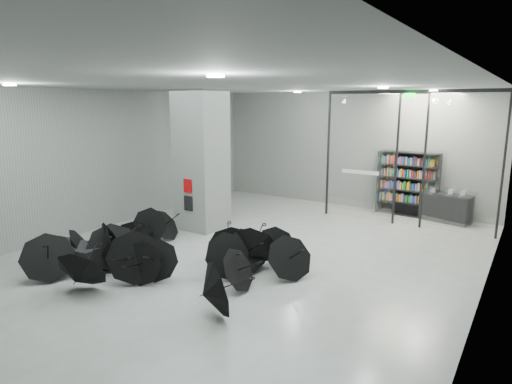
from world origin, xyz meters
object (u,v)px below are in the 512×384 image
Objects in this scene: bench at (72,255)px; umbrella_cluster at (163,258)px; column at (202,160)px; shop_counter at (446,208)px; bookshelf at (408,184)px.

umbrella_cluster is (2.00, 0.86, 0.06)m from bench.
shop_counter is at bearing 38.00° from column.
bookshelf is at bearing 68.27° from umbrella_cluster.
bench is 10.74m from shop_counter.
shop_counter is (6.38, 8.63, 0.19)m from bench.
bookshelf is 0.36× the size of umbrella_cluster.
shop_counter is 8.92m from umbrella_cluster.
bench is 10.21m from bookshelf.
umbrella_cluster is (1.52, -3.16, -1.69)m from column.
shop_counter is at bearing 45.22° from bench.
column reaches higher than bookshelf.
umbrella_cluster is at bearing -106.12° from bookshelf.
shop_counter reaches higher than bench.
column is 2.52× the size of bench.
column is 2.72× the size of shop_counter.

